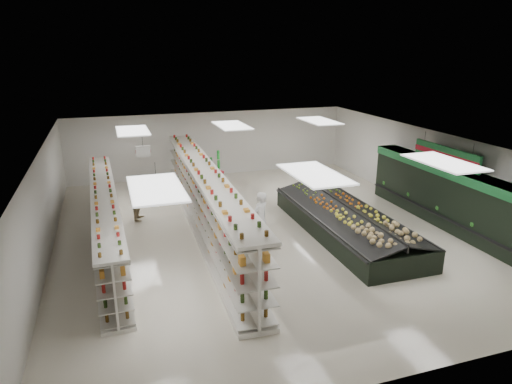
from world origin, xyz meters
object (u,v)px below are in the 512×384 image
object	(u,v)px
produce_island	(346,221)
shopper_main	(260,219)
gondola_left	(106,222)
soda_endcap	(206,174)
gondola_center	(206,203)
shopper_background	(140,198)

from	to	relation	value
produce_island	shopper_main	xyz separation A→B (m)	(-3.16, 0.00, 0.44)
gondola_left	soda_endcap	distance (m)	6.35
gondola_center	soda_endcap	xyz separation A→B (m)	(0.97, 4.47, -0.19)
soda_endcap	shopper_background	xyz separation A→B (m)	(-3.07, -2.51, 0.00)
gondola_center	shopper_main	distance (m)	2.27
soda_endcap	shopper_main	bearing A→B (deg)	-85.80
gondola_center	shopper_background	world-z (taller)	gondola_center
gondola_left	produce_island	xyz separation A→B (m)	(7.93, -1.57, -0.35)
gondola_center	shopper_background	size ratio (longest dim) A/B	7.74
gondola_left	soda_endcap	bearing A→B (deg)	45.87
shopper_main	shopper_background	xyz separation A→B (m)	(-3.53, 3.73, -0.08)
gondola_left	shopper_background	size ratio (longest dim) A/B	6.23
gondola_center	produce_island	world-z (taller)	gondola_center
soda_endcap	gondola_left	bearing A→B (deg)	-132.75
gondola_center	shopper_main	bearing A→B (deg)	-49.27
produce_island	gondola_center	bearing A→B (deg)	159.00
gondola_center	soda_endcap	size ratio (longest dim) A/B	7.51
produce_island	shopper_main	world-z (taller)	shopper_main
gondola_left	produce_island	size ratio (longest dim) A/B	1.47
gondola_left	shopper_main	world-z (taller)	shopper_main
gondola_left	shopper_background	distance (m)	2.49
gondola_left	shopper_main	xyz separation A→B (m)	(4.77, -1.57, 0.09)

